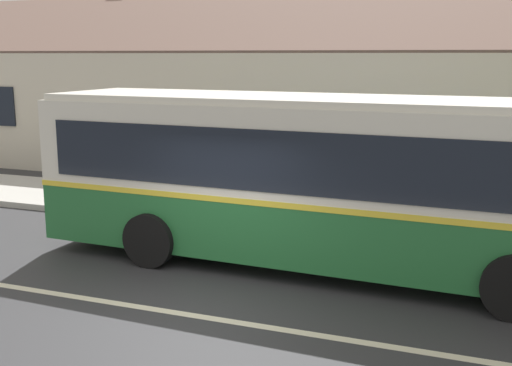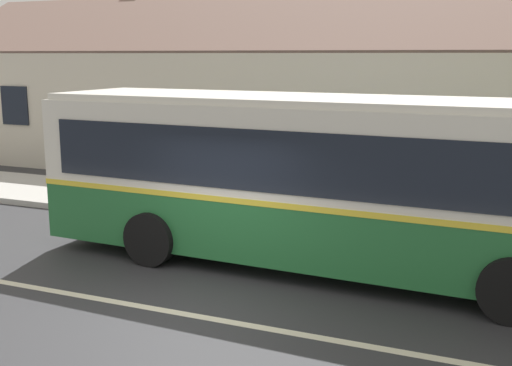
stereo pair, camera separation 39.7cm
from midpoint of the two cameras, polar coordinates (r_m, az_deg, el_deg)
ground_plane at (r=9.88m, az=-5.96°, el=-11.40°), size 300.00×300.00×0.00m
sidewalk_far at (r=15.11m, az=5.06°, el=-3.00°), size 60.00×3.00×0.15m
lane_divider_stripe at (r=9.87m, az=-5.96°, el=-11.38°), size 60.00×0.16×0.01m
community_building at (r=22.45m, az=4.01°, el=6.85°), size 25.01×8.55×6.94m
transit_bus at (r=11.47m, az=7.22°, el=0.46°), size 10.76×3.04×3.09m
bench_by_building at (r=15.85m, az=-8.54°, el=-0.60°), size 1.57×0.51×0.94m
bike_rack at (r=18.25m, az=-14.83°, el=1.11°), size 1.16×0.06×0.78m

